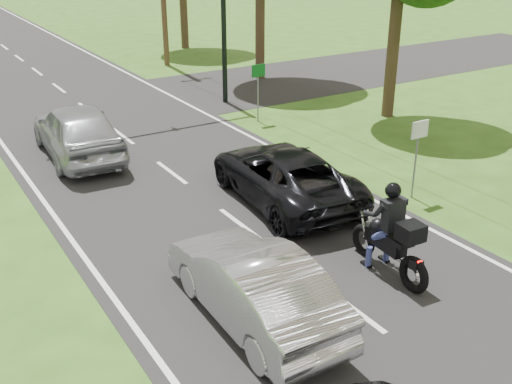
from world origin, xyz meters
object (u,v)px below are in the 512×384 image
Objects in this scene: silver_sedan at (253,285)px; sign_white at (418,141)px; motorcycle_rider at (392,239)px; traffic_signal at (179,0)px; sign_green at (258,79)px; dark_suv at (284,175)px; silver_suv at (77,130)px.

sign_white reaches higher than silver_sedan.
traffic_signal is at bearing 86.65° from motorcycle_rider.
silver_sedan is (-3.22, 0.15, -0.07)m from motorcycle_rider.
dark_suv is at bearing -116.90° from sign_green.
silver_sedan is 0.86× the size of silver_suv.
sign_white reaches higher than silver_suv.
silver_sedan is at bearing -110.81° from traffic_signal.
dark_suv is 7.14m from sign_green.
dark_suv is at bearing 91.56° from motorcycle_rider.
sign_white is at bearing -82.95° from traffic_signal.
dark_suv is at bearing -129.15° from silver_sedan.
dark_suv is 7.07m from silver_suv.
silver_sedan is at bearing 55.41° from dark_suv.
sign_white reaches higher than dark_suv.
silver_suv is at bearing -54.07° from dark_suv.
sign_white is at bearing -91.43° from sign_green.
silver_sedan is at bearing -178.11° from motorcycle_rider.
sign_white is at bearing 133.17° from silver_suv.
silver_suv reaches higher than silver_sedan.
motorcycle_rider is 0.46× the size of dark_suv.
sign_green is (3.21, 6.32, 0.87)m from dark_suv.
sign_white is at bearing -158.67° from silver_sedan.
traffic_signal is at bearing -94.11° from dark_suv.
traffic_signal is (1.65, 9.34, 3.41)m from dark_suv.
traffic_signal is (1.86, 13.51, 3.34)m from motorcycle_rider.
sign_green is (3.42, 10.49, 0.80)m from motorcycle_rider.
dark_suv is 2.42× the size of sign_white.
silver_suv is at bearing 130.03° from sign_white.
traffic_signal reaches higher than motorcycle_rider.
silver_suv is (-0.11, 10.14, 0.14)m from silver_sedan.
traffic_signal is at bearing 97.05° from sign_white.
silver_suv is 6.79m from sign_green.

